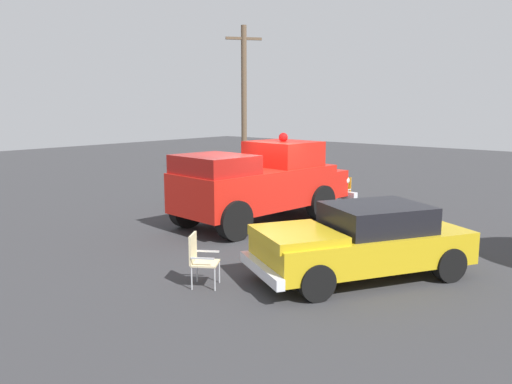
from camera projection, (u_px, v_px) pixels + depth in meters
name	position (u px, v px, depth m)	size (l,w,h in m)	color
ground_plane	(262.00, 229.00, 14.38)	(60.00, 60.00, 0.00)	#333335
vintage_fire_truck	(262.00, 182.00, 15.04)	(2.77, 6.12, 2.59)	black
classic_hot_rod	(361.00, 241.00, 10.25)	(3.73, 4.71, 1.46)	black
lawn_chair_near_truck	(185.00, 186.00, 18.12)	(0.65, 0.64, 1.02)	#B7BABF
lawn_chair_by_car	(199.00, 256.00, 9.77)	(0.68, 0.68, 1.02)	#B7BABF
lawn_chair_spare	(343.00, 190.00, 17.32)	(0.52, 0.50, 1.02)	#B7BABF
spectator_seated	(186.00, 183.00, 17.98)	(0.63, 0.55, 1.29)	#383842
utility_pole	(244.00, 99.00, 24.33)	(1.10, 1.44, 7.03)	brown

